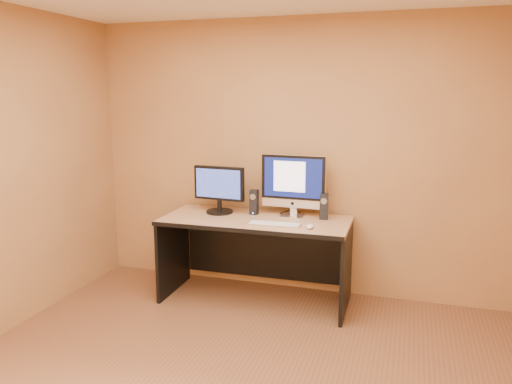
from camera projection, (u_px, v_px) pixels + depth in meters
walls at (216, 201)px, 2.88m from camera, size 4.00×4.00×2.60m
desk at (255, 260)px, 4.61m from camera, size 1.71×0.77×0.79m
imac at (292, 185)px, 4.56m from camera, size 0.61×0.24×0.58m
second_monitor at (219, 190)px, 4.71m from camera, size 0.53×0.29×0.45m
speaker_left at (254, 202)px, 4.68m from camera, size 0.07×0.08×0.23m
speaker_right at (324, 206)px, 4.50m from camera, size 0.08×0.08×0.23m
keyboard at (274, 224)px, 4.31m from camera, size 0.46×0.15×0.02m
mouse at (310, 226)px, 4.21m from camera, size 0.07×0.11×0.04m
cable_a at (300, 215)px, 4.66m from camera, size 0.07×0.23×0.01m
cable_b at (285, 212)px, 4.78m from camera, size 0.06×0.18×0.01m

